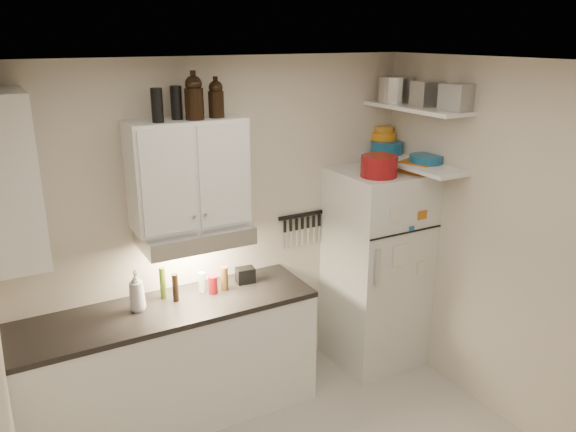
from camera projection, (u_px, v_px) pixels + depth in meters
ceiling at (334, 63)px, 2.67m from camera, size 3.20×3.00×0.02m
back_wall at (221, 230)px, 4.33m from camera, size 3.20×0.02×2.60m
left_wall at (2, 399)px, 2.33m from camera, size 0.02×3.00×2.60m
right_wall at (527, 257)px, 3.81m from camera, size 0.02×3.00×2.60m
base_cabinet at (172, 366)px, 4.08m from camera, size 2.10×0.60×0.88m
countertop at (168, 309)px, 3.94m from camera, size 2.10×0.62×0.04m
upper_cabinet at (188, 173)px, 3.88m from camera, size 0.80×0.33×0.75m
side_cabinet at (5, 180)px, 3.21m from camera, size 0.33×0.55×1.00m
range_hood at (195, 235)px, 3.96m from camera, size 0.76×0.46×0.12m
fridge at (376, 268)px, 4.75m from camera, size 0.70×0.68×1.70m
shelf_hi at (416, 108)px, 4.31m from camera, size 0.30×0.95×0.03m
shelf_lo at (412, 164)px, 4.45m from camera, size 0.30×0.95×0.03m
knife_strip at (301, 215)px, 4.62m from camera, size 0.42×0.02×0.03m
dutch_oven at (379, 166)px, 4.28m from camera, size 0.34×0.34×0.16m
book_stack at (417, 167)px, 4.42m from camera, size 0.28×0.31×0.09m
spice_jar at (386, 163)px, 4.51m from camera, size 0.07×0.07×0.11m
stock_pot at (396, 90)px, 4.52m from camera, size 0.34×0.34×0.20m
tin_a at (426, 94)px, 4.25m from camera, size 0.20×0.18×0.19m
tin_b at (457, 97)px, 4.01m from camera, size 0.23×0.23×0.19m
bowl_teal at (387, 148)px, 4.74m from camera, size 0.26×0.26×0.11m
bowl_orange at (383, 136)px, 4.79m from camera, size 0.21×0.21×0.06m
bowl_yellow at (384, 129)px, 4.78m from camera, size 0.17×0.17×0.05m
plates at (426, 159)px, 4.40m from camera, size 0.26×0.26×0.06m
growler_a at (194, 97)px, 3.68m from camera, size 0.16×0.16×0.30m
growler_b at (216, 99)px, 3.78m from camera, size 0.14×0.14×0.25m
thermos_a at (176, 103)px, 3.70m from camera, size 0.08×0.08×0.22m
thermos_b at (157, 105)px, 3.58m from camera, size 0.10×0.10×0.22m
soap_bottle at (136, 289)px, 3.84m from camera, size 0.13×0.13×0.32m
pepper_mill at (224, 278)px, 4.17m from camera, size 0.08×0.08×0.18m
oil_bottle at (163, 283)px, 4.03m from camera, size 0.05×0.05×0.24m
vinegar_bottle at (175, 288)px, 3.99m from camera, size 0.05×0.05×0.21m
clear_bottle at (202, 282)px, 4.14m from camera, size 0.06×0.06×0.15m
red_jar at (213, 285)px, 4.12m from camera, size 0.08×0.08×0.14m
caddy at (245, 275)px, 4.31m from camera, size 0.15×0.11×0.12m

